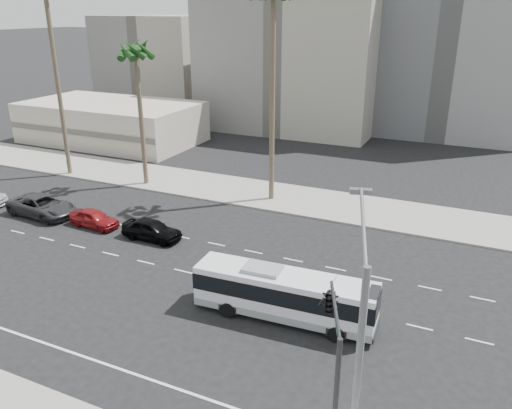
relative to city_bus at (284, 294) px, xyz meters
The scene contains 13 objects.
ground 5.62m from the city_bus, 156.42° to the left, with size 700.00×700.00×0.00m, color black.
sidewalk_north 18.41m from the city_bus, 105.69° to the left, with size 120.00×7.00×0.15m, color gray.
commercial_low 44.90m from the city_bus, 141.15° to the left, with size 22.00×12.16×5.00m.
midrise_beige_west 50.68m from the city_bus, 109.78° to the left, with size 24.00×18.00×18.00m, color gray.
midrise_gray_center 55.45m from the city_bus, 86.79° to the left, with size 20.00×20.00×26.00m, color slate.
midrise_beige_far 67.84m from the city_bus, 129.47° to the left, with size 18.00×16.00×15.00m, color gray.
city_bus is the anchor object (origin of this frame).
car_a 13.89m from the city_bus, 156.81° to the left, with size 4.61×1.85×1.57m, color black.
car_b 19.08m from the city_bus, 163.23° to the left, with size 4.20×1.69×1.43m, color maroon.
car_c 24.39m from the city_bus, 166.91° to the left, with size 6.15×2.83×1.71m, color #2D2E30.
streetlight_corner 12.86m from the city_bus, 58.81° to the right, with size 1.85×4.84×10.45m.
traffic_signal 9.10m from the city_bus, 56.77° to the right, with size 3.11×4.32×6.75m.
palm_mid 28.13m from the city_bus, 142.86° to the left, with size 4.41×4.41×13.64m.
Camera 1 is at (13.57, -24.71, 16.14)m, focal length 35.54 mm.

